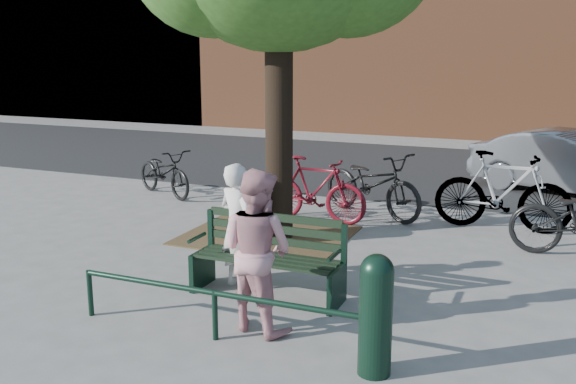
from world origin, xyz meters
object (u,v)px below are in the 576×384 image
at_px(person_left, 238,226).
at_px(bicycle_c, 372,184).
at_px(person_right, 257,250).
at_px(parked_car, 570,163).
at_px(bollard, 376,311).
at_px(litter_bin, 249,211).
at_px(park_bench, 269,254).

height_order(person_left, bicycle_c, person_left).
distance_m(person_right, parked_car, 8.38).
bearing_deg(parked_car, bollard, -169.05).
distance_m(person_right, litter_bin, 2.87).
relative_size(park_bench, bollard, 1.60).
relative_size(person_left, litter_bin, 1.53).
xyz_separation_m(litter_bin, bicycle_c, (1.19, 2.25, 0.06)).
bearing_deg(litter_bin, bicycle_c, 62.16).
distance_m(park_bench, litter_bin, 1.97).
height_order(bicycle_c, parked_car, parked_car).
bearing_deg(person_right, parked_car, -95.92).
height_order(person_right, bicycle_c, person_right).
relative_size(park_bench, bicycle_c, 0.83).
bearing_deg(bollard, park_bench, 140.26).
distance_m(person_right, bicycle_c, 4.79).
distance_m(park_bench, bollard, 2.08).
distance_m(litter_bin, parked_car, 6.82).
bearing_deg(park_bench, person_left, 170.77).
bearing_deg(bicycle_c, person_left, -161.43).
bearing_deg(bollard, parked_car, 79.08).
relative_size(person_right, bollard, 1.51).
height_order(bollard, parked_car, parked_car).
relative_size(person_right, bicycle_c, 0.78).
bearing_deg(litter_bin, park_bench, -57.17).
bearing_deg(person_right, bicycle_c, -73.70).
relative_size(bicycle_c, parked_car, 0.57).
bearing_deg(park_bench, person_right, -73.21).
xyz_separation_m(bollard, bicycle_c, (-1.48, 5.24, -0.03)).
bearing_deg(park_bench, litter_bin, 122.83).
bearing_deg(person_left, bicycle_c, -75.86).
distance_m(bollard, parked_car, 8.45).
xyz_separation_m(person_right, bicycle_c, (-0.14, 4.78, -0.27)).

